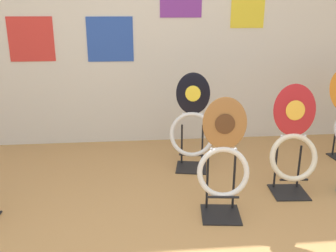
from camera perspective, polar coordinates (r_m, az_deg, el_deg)
wall_back at (r=4.05m, az=-2.86°, el=15.55°), size 8.00×0.07×2.60m
toilet_seat_display_jazz_black at (r=3.42m, az=3.70°, el=-0.01°), size 0.43×0.33×0.90m
toilet_seat_display_crimson_swirl at (r=3.12m, az=18.57°, el=-2.71°), size 0.39×0.30×0.89m
toilet_seat_display_woodgrain at (r=2.65m, az=8.43°, el=-5.48°), size 0.38×0.31×0.89m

